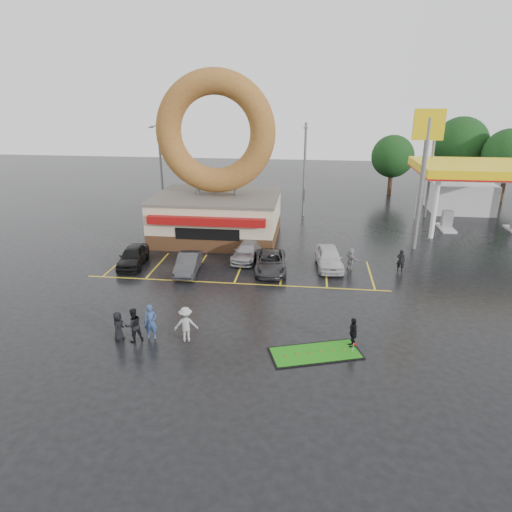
# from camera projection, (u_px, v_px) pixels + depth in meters

# --- Properties ---
(ground) EXTENTS (120.00, 120.00, 0.00)m
(ground) POSITION_uv_depth(u_px,v_px,m) (224.00, 306.00, 26.53)
(ground) COLOR black
(ground) RESTS_ON ground
(donut_shop) EXTENTS (10.20, 8.70, 13.50)m
(donut_shop) POSITION_uv_depth(u_px,v_px,m) (217.00, 186.00, 37.43)
(donut_shop) COLOR #472B19
(donut_shop) RESTS_ON ground
(gas_station) EXTENTS (12.30, 13.65, 5.90)m
(gas_station) POSITION_uv_depth(u_px,v_px,m) (476.00, 183.00, 42.48)
(gas_station) COLOR silver
(gas_station) RESTS_ON ground
(shell_sign) EXTENTS (2.20, 0.36, 10.60)m
(shell_sign) POSITION_uv_depth(u_px,v_px,m) (425.00, 154.00, 33.69)
(shell_sign) COLOR slate
(shell_sign) RESTS_ON ground
(streetlight_left) EXTENTS (0.40, 2.21, 9.00)m
(streetlight_left) POSITION_uv_depth(u_px,v_px,m) (161.00, 167.00, 44.60)
(streetlight_left) COLOR slate
(streetlight_left) RESTS_ON ground
(streetlight_mid) EXTENTS (0.40, 2.21, 9.00)m
(streetlight_mid) POSITION_uv_depth(u_px,v_px,m) (305.00, 168.00, 43.92)
(streetlight_mid) COLOR slate
(streetlight_mid) RESTS_ON ground
(streetlight_right) EXTENTS (0.40, 2.21, 9.00)m
(streetlight_right) POSITION_uv_depth(u_px,v_px,m) (431.00, 169.00, 43.48)
(streetlight_right) COLOR slate
(streetlight_right) RESTS_ON ground
(tree_far_a) EXTENTS (5.60, 5.60, 8.00)m
(tree_far_a) POSITION_uv_depth(u_px,v_px,m) (509.00, 155.00, 49.72)
(tree_far_a) COLOR #332114
(tree_far_a) RESTS_ON ground
(tree_far_c) EXTENTS (6.30, 6.30, 9.00)m
(tree_far_c) POSITION_uv_depth(u_px,v_px,m) (461.00, 144.00, 53.69)
(tree_far_c) COLOR #332114
(tree_far_c) RESTS_ON ground
(tree_far_d) EXTENTS (4.90, 4.90, 7.00)m
(tree_far_d) POSITION_uv_depth(u_px,v_px,m) (393.00, 156.00, 53.19)
(tree_far_d) COLOR #332114
(tree_far_d) RESTS_ON ground
(car_black) EXTENTS (2.14, 4.30, 1.41)m
(car_black) POSITION_uv_depth(u_px,v_px,m) (133.00, 256.00, 32.48)
(car_black) COLOR black
(car_black) RESTS_ON ground
(car_dgrey) EXTENTS (1.68, 4.07, 1.31)m
(car_dgrey) POSITION_uv_depth(u_px,v_px,m) (188.00, 263.00, 31.28)
(car_dgrey) COLOR #333235
(car_dgrey) RESTS_ON ground
(car_silver) EXTENTS (2.12, 4.39, 1.23)m
(car_silver) POSITION_uv_depth(u_px,v_px,m) (247.00, 251.00, 33.75)
(car_silver) COLOR #9C9CA1
(car_silver) RESTS_ON ground
(car_grey) EXTENTS (2.54, 4.80, 1.29)m
(car_grey) POSITION_uv_depth(u_px,v_px,m) (270.00, 262.00, 31.57)
(car_grey) COLOR #2F2F31
(car_grey) RESTS_ON ground
(car_white) EXTENTS (2.14, 4.48, 1.48)m
(car_white) POSITION_uv_depth(u_px,v_px,m) (329.00, 257.00, 32.14)
(car_white) COLOR silver
(car_white) RESTS_ON ground
(person_blue) EXTENTS (0.72, 0.53, 1.82)m
(person_blue) POSITION_uv_depth(u_px,v_px,m) (151.00, 322.00, 22.87)
(person_blue) COLOR navy
(person_blue) RESTS_ON ground
(person_blackjkt) EXTENTS (1.10, 1.08, 1.79)m
(person_blackjkt) POSITION_uv_depth(u_px,v_px,m) (133.00, 325.00, 22.59)
(person_blackjkt) COLOR black
(person_blackjkt) RESTS_ON ground
(person_hoodie) EXTENTS (1.30, 0.92, 1.83)m
(person_hoodie) POSITION_uv_depth(u_px,v_px,m) (186.00, 324.00, 22.64)
(person_hoodie) COLOR #949497
(person_hoodie) RESTS_ON ground
(person_bystander) EXTENTS (0.52, 0.77, 1.54)m
(person_bystander) POSITION_uv_depth(u_px,v_px,m) (118.00, 326.00, 22.74)
(person_bystander) COLOR black
(person_bystander) RESTS_ON ground
(person_cameraman) EXTENTS (0.57, 0.98, 1.57)m
(person_cameraman) POSITION_uv_depth(u_px,v_px,m) (353.00, 333.00, 22.11)
(person_cameraman) COLOR black
(person_cameraman) RESTS_ON ground
(person_walker_near) EXTENTS (1.12, 1.48, 1.56)m
(person_walker_near) POSITION_uv_depth(u_px,v_px,m) (351.00, 259.00, 31.79)
(person_walker_near) COLOR gray
(person_walker_near) RESTS_ON ground
(person_walker_far) EXTENTS (0.67, 0.55, 1.56)m
(person_walker_far) POSITION_uv_depth(u_px,v_px,m) (401.00, 260.00, 31.46)
(person_walker_far) COLOR black
(person_walker_far) RESTS_ON ground
(dumpster) EXTENTS (1.98, 1.49, 1.30)m
(dumpster) POSITION_uv_depth(u_px,v_px,m) (167.00, 228.00, 39.33)
(dumpster) COLOR #1A4119
(dumpster) RESTS_ON ground
(putting_green) EXTENTS (4.70, 3.14, 0.54)m
(putting_green) POSITION_uv_depth(u_px,v_px,m) (315.00, 353.00, 21.77)
(putting_green) COLOR black
(putting_green) RESTS_ON ground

